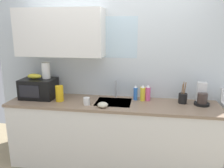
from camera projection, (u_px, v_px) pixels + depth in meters
The scene contains 14 objects.
kitchen_wall_assembly at pixel (105, 63), 3.18m from camera, with size 3.52×0.42×2.50m.
counter_unit at pixel (112, 133), 3.08m from camera, with size 2.75×0.63×0.90m.
sink_faucet at pixel (116, 89), 3.17m from camera, with size 0.03×0.03×0.24m, color #B2B5BA.
microwave at pixel (39, 88), 3.15m from camera, with size 0.46×0.35×0.27m.
banana_bunch at pixel (34, 76), 3.11m from camera, with size 0.20×0.11×0.07m, color gold.
paper_towel_roll at pixel (46, 70), 3.12m from camera, with size 0.11×0.11×0.22m, color white.
coffee_maker at pixel (202, 96), 2.88m from camera, with size 0.19×0.21×0.28m.
dish_soap_bottle_blue at pixel (136, 93), 3.06m from camera, with size 0.06×0.06×0.21m.
dish_soap_bottle_yellow at pixel (143, 93), 3.03m from camera, with size 0.07×0.07×0.22m.
dish_soap_bottle_pink at pixel (148, 93), 3.03m from camera, with size 0.07×0.07×0.22m.
cereal_canister at pixel (60, 93), 3.01m from camera, with size 0.10×0.10×0.21m, color gold.
mug_white at pixel (87, 101), 2.87m from camera, with size 0.08×0.08×0.10m, color white.
utensil_crock at pixel (183, 98), 2.93m from camera, with size 0.11×0.11×0.29m.
small_bowl at pixel (103, 105), 2.79m from camera, with size 0.13×0.13×0.07m, color beige.
Camera 1 is at (0.45, -2.79, 1.86)m, focal length 36.36 mm.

